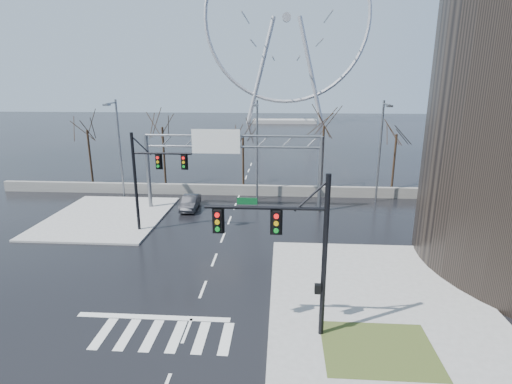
# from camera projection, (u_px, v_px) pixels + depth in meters

# --- Properties ---
(ground) EXTENTS (260.00, 260.00, 0.00)m
(ground) POSITION_uv_depth(u_px,v_px,m) (203.00, 289.00, 23.40)
(ground) COLOR black
(ground) RESTS_ON ground
(sidewalk_right_ext) EXTENTS (12.00, 10.00, 0.15)m
(sidewalk_right_ext) POSITION_uv_depth(u_px,v_px,m) (369.00, 277.00, 24.66)
(sidewalk_right_ext) COLOR gray
(sidewalk_right_ext) RESTS_ON ground
(sidewalk_far) EXTENTS (10.00, 12.00, 0.15)m
(sidewalk_far) POSITION_uv_depth(u_px,v_px,m) (107.00, 217.00, 35.61)
(sidewalk_far) COLOR gray
(sidewalk_far) RESTS_ON ground
(grass_strip) EXTENTS (5.00, 4.00, 0.02)m
(grass_strip) POSITION_uv_depth(u_px,v_px,m) (378.00, 349.00, 17.98)
(grass_strip) COLOR #35411B
(grass_strip) RESTS_ON sidewalk_near
(barrier_wall) EXTENTS (52.00, 0.50, 1.10)m
(barrier_wall) POSITION_uv_depth(u_px,v_px,m) (239.00, 190.00, 42.46)
(barrier_wall) COLOR slate
(barrier_wall) RESTS_ON ground
(signal_mast_near) EXTENTS (5.52, 0.41, 8.00)m
(signal_mast_near) POSITION_uv_depth(u_px,v_px,m) (295.00, 241.00, 17.87)
(signal_mast_near) COLOR black
(signal_mast_near) RESTS_ON ground
(signal_mast_far) EXTENTS (4.72, 0.41, 8.00)m
(signal_mast_far) POSITION_uv_depth(u_px,v_px,m) (149.00, 173.00, 31.08)
(signal_mast_far) COLOR black
(signal_mast_far) RESTS_ON ground
(sign_gantry) EXTENTS (16.36, 0.40, 7.60)m
(sign_gantry) POSITION_uv_depth(u_px,v_px,m) (229.00, 156.00, 36.39)
(sign_gantry) COLOR slate
(sign_gantry) RESTS_ON ground
(streetlight_left) EXTENTS (0.50, 2.55, 10.00)m
(streetlight_left) POSITION_uv_depth(u_px,v_px,m) (118.00, 142.00, 40.02)
(streetlight_left) COLOR slate
(streetlight_left) RESTS_ON ground
(streetlight_mid) EXTENTS (0.50, 2.55, 10.00)m
(streetlight_mid) POSITION_uv_depth(u_px,v_px,m) (257.00, 143.00, 39.12)
(streetlight_mid) COLOR slate
(streetlight_mid) RESTS_ON ground
(streetlight_right) EXTENTS (0.50, 2.55, 10.00)m
(streetlight_right) POSITION_uv_depth(u_px,v_px,m) (381.00, 144.00, 38.35)
(streetlight_right) COLOR slate
(streetlight_right) RESTS_ON ground
(tree_far_left) EXTENTS (3.50, 3.50, 7.00)m
(tree_far_left) POSITION_uv_depth(u_px,v_px,m) (88.00, 136.00, 46.10)
(tree_far_left) COLOR black
(tree_far_left) RESTS_ON ground
(tree_left) EXTENTS (3.75, 3.75, 7.50)m
(tree_left) POSITION_uv_depth(u_px,v_px,m) (163.00, 134.00, 44.93)
(tree_left) COLOR black
(tree_left) RESTS_ON ground
(tree_center) EXTENTS (3.25, 3.25, 6.50)m
(tree_center) POSITION_uv_depth(u_px,v_px,m) (243.00, 141.00, 45.53)
(tree_center) COLOR black
(tree_center) RESTS_ON ground
(tree_right) EXTENTS (3.90, 3.90, 7.80)m
(tree_right) POSITION_uv_depth(u_px,v_px,m) (324.00, 133.00, 43.71)
(tree_right) COLOR black
(tree_right) RESTS_ON ground
(tree_far_right) EXTENTS (3.40, 3.40, 6.80)m
(tree_far_right) POSITION_uv_depth(u_px,v_px,m) (396.00, 141.00, 43.90)
(tree_far_right) COLOR black
(tree_far_right) RESTS_ON ground
(ferris_wheel) EXTENTS (45.00, 6.00, 50.91)m
(ferris_wheel) POSITION_uv_depth(u_px,v_px,m) (286.00, 25.00, 107.25)
(ferris_wheel) COLOR gray
(ferris_wheel) RESTS_ON ground
(car) EXTENTS (1.48, 4.01, 1.31)m
(car) POSITION_uv_depth(u_px,v_px,m) (190.00, 202.00, 37.81)
(car) COLOR black
(car) RESTS_ON ground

